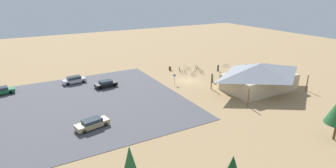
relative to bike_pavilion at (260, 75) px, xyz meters
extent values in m
plane|color=#9E7F56|center=(9.16, -11.24, -2.97)|extent=(160.00, 160.00, 0.00)
cube|color=#4C4C51|center=(36.53, -9.45, -2.94)|extent=(43.32, 31.89, 0.05)
cube|color=#C6B28E|center=(0.00, 0.00, -1.39)|extent=(13.38, 7.78, 3.16)
pyramid|color=gray|center=(0.00, 0.00, 1.29)|extent=(15.81, 10.21, 2.19)
cylinder|color=brown|center=(-7.72, -4.92, -1.39)|extent=(0.20, 0.20, 3.16)
cylinder|color=brown|center=(7.72, -4.92, -1.39)|extent=(0.20, 0.20, 3.16)
cylinder|color=brown|center=(-7.72, 4.92, -1.39)|extent=(0.20, 0.20, 3.16)
cylinder|color=brown|center=(7.72, 4.92, -1.39)|extent=(0.20, 0.20, 3.16)
cylinder|color=brown|center=(8.35, -20.29, -2.52)|extent=(0.60, 0.60, 0.90)
cylinder|color=#99999E|center=(12.68, -10.83, -1.87)|extent=(0.08, 0.08, 2.20)
cube|color=#1959B2|center=(12.68, -10.83, -1.07)|extent=(0.56, 0.04, 0.40)
cylinder|color=brown|center=(5.56, 18.12, -1.81)|extent=(0.31, 0.31, 2.31)
torus|color=black|center=(1.92, -17.65, -2.64)|extent=(0.09, 0.65, 0.65)
torus|color=black|center=(1.83, -18.68, -2.64)|extent=(0.09, 0.65, 0.65)
cylinder|color=#1E7F38|center=(1.88, -18.16, -2.54)|extent=(0.11, 0.96, 0.04)
cylinder|color=#1E7F38|center=(1.89, -17.98, -2.44)|extent=(0.04, 0.04, 0.40)
cube|color=black|center=(1.89, -17.98, -2.24)|extent=(0.10, 0.21, 0.05)
cylinder|color=#1E7F38|center=(1.84, -18.58, -2.42)|extent=(0.04, 0.04, 0.45)
cylinder|color=black|center=(1.84, -18.58, -2.20)|extent=(0.48, 0.07, 0.03)
torus|color=black|center=(4.04, -18.10, -2.63)|extent=(0.38, 0.60, 0.67)
torus|color=black|center=(4.56, -18.97, -2.63)|extent=(0.38, 0.60, 0.67)
cylinder|color=yellow|center=(4.30, -18.54, -2.52)|extent=(0.51, 0.82, 0.04)
cylinder|color=yellow|center=(4.21, -18.38, -2.45)|extent=(0.04, 0.04, 0.37)
cube|color=black|center=(4.21, -18.38, -2.26)|extent=(0.17, 0.21, 0.05)
cylinder|color=yellow|center=(4.51, -18.89, -2.43)|extent=(0.04, 0.04, 0.40)
cylinder|color=black|center=(4.51, -18.89, -2.23)|extent=(0.43, 0.27, 0.03)
torus|color=black|center=(-10.38, -13.60, -2.64)|extent=(0.59, 0.34, 0.65)
torus|color=black|center=(-9.54, -13.15, -2.64)|extent=(0.59, 0.34, 0.65)
cylinder|color=#722D9E|center=(-9.96, -13.37, -2.54)|extent=(0.79, 0.45, 0.04)
cylinder|color=#722D9E|center=(-10.11, -13.46, -2.43)|extent=(0.04, 0.04, 0.43)
cube|color=black|center=(-10.11, -13.46, -2.22)|extent=(0.21, 0.17, 0.05)
cylinder|color=#722D9E|center=(-9.62, -13.19, -2.43)|extent=(0.04, 0.04, 0.43)
cylinder|color=black|center=(-9.62, -13.19, -2.21)|extent=(0.26, 0.44, 0.03)
torus|color=black|center=(6.40, -19.16, -2.61)|extent=(0.37, 0.66, 0.72)
torus|color=black|center=(6.88, -18.23, -2.61)|extent=(0.37, 0.66, 0.72)
cylinder|color=#197A7F|center=(6.64, -18.70, -2.49)|extent=(0.47, 0.87, 0.04)
cylinder|color=#197A7F|center=(6.55, -18.86, -2.41)|extent=(0.04, 0.04, 0.39)
cube|color=black|center=(6.55, -18.86, -2.22)|extent=(0.16, 0.21, 0.05)
cylinder|color=#197A7F|center=(6.83, -18.32, -2.39)|extent=(0.04, 0.04, 0.43)
cylinder|color=black|center=(6.83, -18.32, -2.18)|extent=(0.44, 0.25, 0.03)
torus|color=black|center=(-4.98, -12.58, -2.63)|extent=(0.33, 0.62, 0.67)
torus|color=black|center=(-5.43, -11.66, -2.63)|extent=(0.33, 0.62, 0.67)
cylinder|color=orange|center=(-5.21, -12.12, -2.52)|extent=(0.45, 0.86, 0.04)
cylinder|color=orange|center=(-5.13, -12.29, -2.42)|extent=(0.04, 0.04, 0.43)
cube|color=black|center=(-5.13, -12.29, -2.20)|extent=(0.16, 0.21, 0.05)
cylinder|color=orange|center=(-5.39, -11.75, -2.40)|extent=(0.04, 0.04, 0.47)
cylinder|color=black|center=(-5.39, -11.75, -2.16)|extent=(0.45, 0.24, 0.03)
torus|color=black|center=(-3.68, -11.86, -2.61)|extent=(0.55, 0.52, 0.72)
torus|color=black|center=(-2.94, -11.14, -2.61)|extent=(0.55, 0.52, 0.72)
cylinder|color=#2347B7|center=(-3.31, -11.50, -2.49)|extent=(0.71, 0.68, 0.04)
cylinder|color=#2347B7|center=(-3.45, -11.63, -2.41)|extent=(0.04, 0.04, 0.40)
cube|color=black|center=(-3.45, -11.63, -2.21)|extent=(0.20, 0.20, 0.05)
cylinder|color=#2347B7|center=(-3.01, -11.22, -2.40)|extent=(0.04, 0.04, 0.42)
cylinder|color=black|center=(-3.01, -11.22, -2.19)|extent=(0.35, 0.37, 0.03)
torus|color=black|center=(-4.98, -15.97, -2.64)|extent=(0.65, 0.19, 0.66)
torus|color=black|center=(-5.96, -15.75, -2.64)|extent=(0.65, 0.19, 0.66)
cylinder|color=#B7B7BC|center=(-5.47, -15.86, -2.53)|extent=(0.91, 0.24, 0.04)
cylinder|color=#B7B7BC|center=(-5.29, -15.90, -2.46)|extent=(0.04, 0.04, 0.36)
cube|color=black|center=(-5.29, -15.90, -2.28)|extent=(0.21, 0.12, 0.05)
cylinder|color=#B7B7BC|center=(-5.87, -15.77, -2.40)|extent=(0.04, 0.04, 0.49)
cylinder|color=black|center=(-5.87, -15.77, -2.15)|extent=(0.14, 0.48, 0.03)
torus|color=black|center=(3.48, -16.43, -2.60)|extent=(0.40, 0.65, 0.73)
torus|color=black|center=(2.94, -15.50, -2.60)|extent=(0.40, 0.65, 0.73)
cylinder|color=red|center=(3.21, -15.97, -2.48)|extent=(0.52, 0.88, 0.04)
cylinder|color=red|center=(3.31, -16.13, -2.39)|extent=(0.04, 0.04, 0.42)
cube|color=black|center=(3.31, -16.13, -2.19)|extent=(0.17, 0.21, 0.05)
cylinder|color=red|center=(3.00, -15.59, -2.36)|extent=(0.04, 0.04, 0.49)
cylinder|color=black|center=(3.00, -15.59, -2.12)|extent=(0.43, 0.27, 0.03)
torus|color=black|center=(-7.20, -13.15, -2.59)|extent=(0.44, 0.65, 0.75)
torus|color=black|center=(-6.61, -12.24, -2.59)|extent=(0.44, 0.65, 0.75)
cylinder|color=silver|center=(-6.90, -12.70, -2.47)|extent=(0.58, 0.85, 0.04)
cylinder|color=silver|center=(-7.01, -12.86, -2.38)|extent=(0.04, 0.04, 0.42)
cube|color=black|center=(-7.01, -12.86, -2.17)|extent=(0.18, 0.21, 0.05)
cylinder|color=silver|center=(-6.67, -12.33, -2.37)|extent=(0.04, 0.04, 0.46)
cylinder|color=black|center=(-6.67, -12.33, -2.14)|extent=(0.42, 0.29, 0.03)
torus|color=black|center=(6.63, -15.88, -2.64)|extent=(0.41, 0.57, 0.66)
torus|color=black|center=(7.23, -16.77, -2.64)|extent=(0.41, 0.57, 0.66)
cylinder|color=black|center=(6.93, -16.33, -2.53)|extent=(0.58, 0.83, 0.04)
cylinder|color=black|center=(6.82, -16.17, -2.42)|extent=(0.04, 0.04, 0.43)
cube|color=black|center=(6.82, -16.17, -2.21)|extent=(0.18, 0.21, 0.05)
cylinder|color=black|center=(7.17, -16.68, -2.44)|extent=(0.04, 0.04, 0.39)
cylinder|color=black|center=(7.17, -16.68, -2.24)|extent=(0.42, 0.30, 0.03)
torus|color=black|center=(3.24, -14.64, -2.61)|extent=(0.10, 0.71, 0.71)
torus|color=black|center=(3.32, -13.68, -2.61)|extent=(0.10, 0.71, 0.71)
cylinder|color=#1E7F38|center=(3.28, -14.16, -2.49)|extent=(0.11, 0.88, 0.04)
cylinder|color=#1E7F38|center=(3.26, -14.33, -2.40)|extent=(0.04, 0.04, 0.42)
cube|color=black|center=(3.26, -14.33, -2.19)|extent=(0.10, 0.21, 0.05)
cylinder|color=#1E7F38|center=(3.31, -13.77, -2.37)|extent=(0.04, 0.04, 0.48)
cylinder|color=black|center=(3.31, -13.77, -2.13)|extent=(0.48, 0.07, 0.03)
torus|color=black|center=(5.31, -14.05, -2.60)|extent=(0.71, 0.28, 0.74)
torus|color=black|center=(6.26, -13.73, -2.60)|extent=(0.71, 0.28, 0.74)
cylinder|color=yellow|center=(5.79, -13.89, -2.47)|extent=(0.89, 0.33, 0.04)
cylinder|color=yellow|center=(5.61, -13.95, -2.37)|extent=(0.04, 0.04, 0.46)
cube|color=black|center=(5.61, -13.95, -2.13)|extent=(0.22, 0.14, 0.05)
cylinder|color=yellow|center=(6.17, -13.76, -2.34)|extent=(0.04, 0.04, 0.51)
cylinder|color=black|center=(6.17, -13.76, -2.09)|extent=(0.19, 0.46, 0.03)
cube|color=#1E6B3D|center=(44.04, -21.61, -2.36)|extent=(4.94, 2.37, 0.67)
cylinder|color=black|center=(42.34, -20.97, -2.60)|extent=(0.66, 0.29, 0.64)
cylinder|color=black|center=(42.52, -22.60, -2.60)|extent=(0.66, 0.29, 0.64)
cube|color=#BCBCC1|center=(30.67, -21.51, -2.36)|extent=(4.83, 2.25, 0.68)
cube|color=#2D3842|center=(30.67, -21.51, -1.74)|extent=(2.76, 1.82, 0.57)
cylinder|color=black|center=(32.17, -20.58, -2.60)|extent=(0.66, 0.28, 0.64)
cylinder|color=black|center=(32.33, -22.12, -2.60)|extent=(0.66, 0.28, 0.64)
cylinder|color=black|center=(29.01, -20.90, -2.60)|extent=(0.66, 0.28, 0.64)
cylinder|color=black|center=(29.17, -22.45, -2.60)|extent=(0.66, 0.28, 0.64)
cube|color=black|center=(25.61, -15.94, -2.38)|extent=(4.46, 2.18, 0.64)
cube|color=#2D3842|center=(25.61, -15.94, -1.80)|extent=(2.54, 1.82, 0.51)
cylinder|color=black|center=(27.02, -15.01, -2.60)|extent=(0.65, 0.27, 0.64)
cylinder|color=black|center=(27.14, -16.65, -2.60)|extent=(0.65, 0.27, 0.64)
cylinder|color=black|center=(24.08, -15.23, -2.60)|extent=(0.65, 0.27, 0.64)
cylinder|color=black|center=(24.20, -16.87, -2.60)|extent=(0.65, 0.27, 0.64)
cube|color=tan|center=(32.33, -0.29, -2.35)|extent=(4.94, 2.69, 0.69)
cube|color=#2D3842|center=(32.33, -0.29, -1.78)|extent=(2.89, 2.05, 0.46)
cylinder|color=black|center=(33.73, 0.79, -2.60)|extent=(0.67, 0.35, 0.64)
cylinder|color=black|center=(34.05, -0.71, -2.60)|extent=(0.67, 0.35, 0.64)
cylinder|color=black|center=(30.61, 0.13, -2.60)|extent=(0.67, 0.35, 0.64)
cylinder|color=black|center=(30.93, -1.37, -2.60)|extent=(0.67, 0.35, 0.64)
cube|color=#2D3347|center=(-5.83, -6.54, -2.53)|extent=(0.34, 0.38, 0.88)
cylinder|color=yellow|center=(-5.83, -6.54, -1.76)|extent=(0.36, 0.36, 0.65)
sphere|color=tan|center=(-5.83, -6.54, -1.32)|extent=(0.24, 0.24, 0.24)
cube|color=#2D3347|center=(4.96, -8.09, -2.51)|extent=(0.39, 0.36, 0.91)
cylinder|color=green|center=(4.96, -8.09, -1.74)|extent=(0.36, 0.36, 0.63)
sphere|color=tan|center=(4.96, -8.09, -1.31)|extent=(0.24, 0.24, 0.24)
cube|color=#2D3347|center=(-1.29, -13.85, -2.56)|extent=(0.31, 0.37, 0.82)
cylinder|color=black|center=(-1.29, -13.85, -1.82)|extent=(0.36, 0.36, 0.67)
sphere|color=tan|center=(-1.29, -13.85, -1.36)|extent=(0.24, 0.24, 0.24)
camera|label=1|loc=(39.51, 34.33, 15.48)|focal=28.67mm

